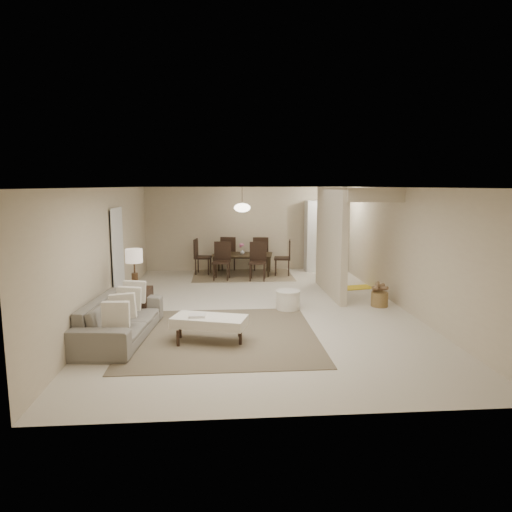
{
  "coord_description": "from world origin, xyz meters",
  "views": [
    {
      "loc": [
        -0.76,
        -9.18,
        2.54
      ],
      "look_at": [
        -0.02,
        0.4,
        1.05
      ],
      "focal_mm": 32.0,
      "sensor_mm": 36.0,
      "label": 1
    }
  ],
  "objects": [
    {
      "name": "partition",
      "position": [
        1.8,
        1.25,
        1.25
      ],
      "size": [
        0.15,
        2.5,
        2.5
      ],
      "primitive_type": "cube",
      "color": "#C5B395",
      "rests_on": "floor"
    },
    {
      "name": "sofa",
      "position": [
        -2.45,
        -1.66,
        0.34
      ],
      "size": [
        2.4,
        1.13,
        0.68
      ],
      "primitive_type": "imported",
      "rotation": [
        0.0,
        0.0,
        1.47
      ],
      "color": "slate",
      "rests_on": "floor"
    },
    {
      "name": "vase",
      "position": [
        -0.16,
        3.7,
        0.66
      ],
      "size": [
        0.15,
        0.15,
        0.13
      ],
      "primitive_type": "imported",
      "rotation": [
        0.0,
        0.0,
        0.16
      ],
      "color": "silver",
      "rests_on": "dining_table"
    },
    {
      "name": "yellow_mat",
      "position": [
        2.62,
        1.78,
        0.01
      ],
      "size": [
        0.89,
        0.64,
        0.01
      ],
      "primitive_type": "cube",
      "rotation": [
        0.0,
        0.0,
        0.2
      ],
      "color": "yellow",
      "rests_on": "floor"
    },
    {
      "name": "wicker_basket",
      "position": [
        2.58,
        0.0,
        0.15
      ],
      "size": [
        0.46,
        0.46,
        0.3
      ],
      "primitive_type": "cylinder",
      "rotation": [
        0.0,
        0.0,
        0.37
      ],
      "color": "olive",
      "rests_on": "floor"
    },
    {
      "name": "dining_chairs",
      "position": [
        -0.16,
        3.7,
        0.51
      ],
      "size": [
        2.78,
        2.17,
        1.02
      ],
      "color": "black",
      "rests_on": "dining_rug"
    },
    {
      "name": "pantry_cabinet",
      "position": [
        2.35,
        4.15,
        1.05
      ],
      "size": [
        1.2,
        0.55,
        2.1
      ],
      "primitive_type": "cube",
      "color": "white",
      "rests_on": "floor"
    },
    {
      "name": "dining_table",
      "position": [
        -0.16,
        3.7,
        0.3
      ],
      "size": [
        1.81,
        1.19,
        0.59
      ],
      "primitive_type": "imported",
      "rotation": [
        0.0,
        0.0,
        -0.15
      ],
      "color": "black",
      "rests_on": "dining_rug"
    },
    {
      "name": "side_table",
      "position": [
        -2.4,
        -0.56,
        0.3
      ],
      "size": [
        0.61,
        0.61,
        0.6
      ],
      "primitive_type": "cube",
      "rotation": [
        0.0,
        0.0,
        -0.12
      ],
      "color": "black",
      "rests_on": "floor"
    },
    {
      "name": "pendant_light",
      "position": [
        -0.16,
        3.7,
        1.92
      ],
      "size": [
        0.46,
        0.46,
        0.71
      ],
      "color": "#4C3420",
      "rests_on": "ceiling"
    },
    {
      "name": "doorway",
      "position": [
        -2.97,
        0.6,
        1.02
      ],
      "size": [
        0.04,
        0.9,
        2.04
      ],
      "primitive_type": "cube",
      "color": "black",
      "rests_on": "floor"
    },
    {
      "name": "floor",
      "position": [
        0.0,
        0.0,
        0.0
      ],
      "size": [
        9.0,
        9.0,
        0.0
      ],
      "primitive_type": "plane",
      "color": "beige",
      "rests_on": "ground"
    },
    {
      "name": "living_rug",
      "position": [
        -0.77,
        -1.66,
        0.01
      ],
      "size": [
        3.2,
        3.2,
        0.01
      ],
      "primitive_type": "cube",
      "color": "brown",
      "rests_on": "floor"
    },
    {
      "name": "flush_light",
      "position": [
        2.3,
        3.2,
        2.46
      ],
      "size": [
        0.44,
        0.44,
        0.05
      ],
      "primitive_type": "cylinder",
      "color": "white",
      "rests_on": "ceiling"
    },
    {
      "name": "round_pouf",
      "position": [
        0.6,
        -0.1,
        0.2
      ],
      "size": [
        0.51,
        0.51,
        0.4
      ],
      "primitive_type": "cylinder",
      "color": "silver",
      "rests_on": "floor"
    },
    {
      "name": "ottoman_bench",
      "position": [
        -0.97,
        -1.96,
        0.34
      ],
      "size": [
        1.3,
        0.87,
        0.43
      ],
      "rotation": [
        0.0,
        0.0,
        -0.29
      ],
      "color": "silver",
      "rests_on": "living_rug"
    },
    {
      "name": "ceiling",
      "position": [
        0.0,
        0.0,
        2.5
      ],
      "size": [
        9.0,
        9.0,
        0.0
      ],
      "primitive_type": "plane",
      "rotation": [
        3.14,
        0.0,
        0.0
      ],
      "color": "white",
      "rests_on": "back_wall"
    },
    {
      "name": "left_wall",
      "position": [
        -3.0,
        0.0,
        1.25
      ],
      "size": [
        0.0,
        9.0,
        9.0
      ],
      "primitive_type": "plane",
      "rotation": [
        1.57,
        0.0,
        1.57
      ],
      "color": "#C5B395",
      "rests_on": "floor"
    },
    {
      "name": "right_wall",
      "position": [
        3.0,
        0.0,
        1.25
      ],
      "size": [
        0.0,
        9.0,
        9.0
      ],
      "primitive_type": "plane",
      "rotation": [
        1.57,
        0.0,
        -1.57
      ],
      "color": "#C5B395",
      "rests_on": "floor"
    },
    {
      "name": "table_lamp",
      "position": [
        -2.4,
        -0.56,
        1.16
      ],
      "size": [
        0.32,
        0.32,
        0.76
      ],
      "color": "#4C3420",
      "rests_on": "side_table"
    },
    {
      "name": "back_wall",
      "position": [
        0.0,
        4.5,
        1.25
      ],
      "size": [
        6.0,
        0.0,
        6.0
      ],
      "primitive_type": "plane",
      "rotation": [
        1.57,
        0.0,
        0.0
      ],
      "color": "#C5B395",
      "rests_on": "floor"
    },
    {
      "name": "dining_rug",
      "position": [
        -0.16,
        3.7,
        0.01
      ],
      "size": [
        2.8,
        2.1,
        0.01
      ],
      "primitive_type": "cube",
      "color": "#77654A",
      "rests_on": "floor"
    }
  ]
}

